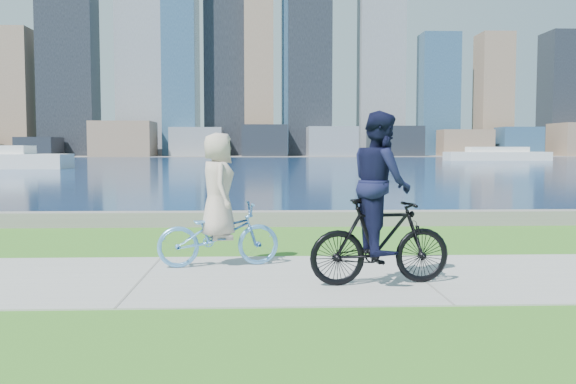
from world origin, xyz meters
The scene contains 9 objects.
ground centered at (0.00, 0.00, 0.00)m, with size 320.00×320.00×0.00m, color #2F6A1B.
concrete_path centered at (0.00, 0.00, 0.01)m, with size 80.00×3.50×0.02m, color #979793.
seawall centered at (0.00, 6.20, 0.17)m, with size 90.00×0.50×0.35m, color slate.
bay_water centered at (0.00, 72.00, 0.00)m, with size 320.00×131.00×0.01m, color #0B244A.
far_shore centered at (0.00, 130.00, 0.06)m, with size 320.00×30.00×0.12m, color slate.
city_skyline centered at (-0.57, 129.21, 22.69)m, with size 174.97×22.78×76.00m.
ferry_far centered at (35.07, 80.67, 0.81)m, with size 14.39×4.11×1.95m.
cyclist_woman centered at (1.03, 0.89, 0.80)m, with size 1.01×2.01×2.10m.
cyclist_man centered at (3.33, -0.57, 1.01)m, with size 0.84×2.02×2.36m.
Camera 1 is at (1.72, -9.17, 1.89)m, focal length 40.00 mm.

